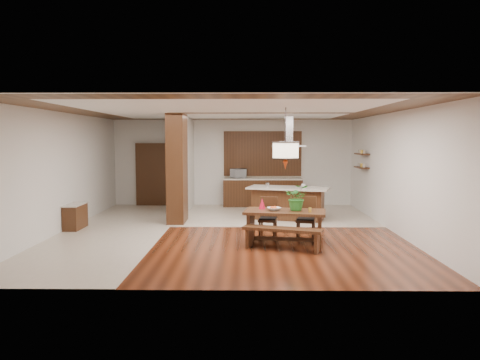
{
  "coord_description": "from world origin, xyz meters",
  "views": [
    {
      "loc": [
        0.45,
        -11.26,
        2.23
      ],
      "look_at": [
        0.3,
        0.0,
        1.25
      ],
      "focal_mm": 35.0,
      "sensor_mm": 36.0,
      "label": 1
    }
  ],
  "objects_px": {
    "hallway_console": "(75,216)",
    "kitchen_island": "(288,203)",
    "dining_table": "(285,219)",
    "fruit_bowl": "(274,209)",
    "pendant_lantern": "(286,139)",
    "microwave": "(238,174)",
    "dining_chair_left": "(268,218)",
    "dining_chair_right": "(306,218)",
    "range_hood": "(289,131)",
    "foliage_plant": "(297,197)",
    "island_cup": "(304,186)",
    "dining_bench": "(282,239)"
  },
  "relations": [
    {
      "from": "dining_chair_left",
      "to": "island_cup",
      "type": "bearing_deg",
      "value": 76.05
    },
    {
      "from": "dining_chair_right",
      "to": "island_cup",
      "type": "bearing_deg",
      "value": 97.58
    },
    {
      "from": "hallway_console",
      "to": "pendant_lantern",
      "type": "relative_size",
      "value": 0.67
    },
    {
      "from": "dining_table",
      "to": "fruit_bowl",
      "type": "relative_size",
      "value": 6.39
    },
    {
      "from": "fruit_bowl",
      "to": "kitchen_island",
      "type": "distance_m",
      "value": 3.08
    },
    {
      "from": "dining_table",
      "to": "dining_bench",
      "type": "distance_m",
      "value": 0.69
    },
    {
      "from": "dining_table",
      "to": "island_cup",
      "type": "xyz_separation_m",
      "value": [
        0.75,
        2.93,
        0.44
      ]
    },
    {
      "from": "dining_chair_right",
      "to": "kitchen_island",
      "type": "bearing_deg",
      "value": 107.03
    },
    {
      "from": "dining_table",
      "to": "foliage_plant",
      "type": "relative_size",
      "value": 3.26
    },
    {
      "from": "dining_chair_right",
      "to": "island_cup",
      "type": "xyz_separation_m",
      "value": [
        0.25,
        2.49,
        0.49
      ]
    },
    {
      "from": "dining_bench",
      "to": "range_hood",
      "type": "relative_size",
      "value": 1.79
    },
    {
      "from": "island_cup",
      "to": "microwave",
      "type": "relative_size",
      "value": 0.22
    },
    {
      "from": "foliage_plant",
      "to": "island_cup",
      "type": "height_order",
      "value": "foliage_plant"
    },
    {
      "from": "foliage_plant",
      "to": "kitchen_island",
      "type": "distance_m",
      "value": 3.04
    },
    {
      "from": "dining_table",
      "to": "range_hood",
      "type": "bearing_deg",
      "value": 83.57
    },
    {
      "from": "hallway_console",
      "to": "dining_chair_left",
      "type": "distance_m",
      "value": 4.85
    },
    {
      "from": "dining_chair_right",
      "to": "microwave",
      "type": "xyz_separation_m",
      "value": [
        -1.6,
        5.06,
        0.63
      ]
    },
    {
      "from": "hallway_console",
      "to": "fruit_bowl",
      "type": "bearing_deg",
      "value": -17.84
    },
    {
      "from": "dining_table",
      "to": "fruit_bowl",
      "type": "distance_m",
      "value": 0.32
    },
    {
      "from": "dining_bench",
      "to": "foliage_plant",
      "type": "height_order",
      "value": "foliage_plant"
    },
    {
      "from": "dining_chair_left",
      "to": "dining_chair_right",
      "type": "relative_size",
      "value": 0.97
    },
    {
      "from": "dining_table",
      "to": "dining_chair_right",
      "type": "height_order",
      "value": "dining_chair_right"
    },
    {
      "from": "dining_chair_left",
      "to": "island_cup",
      "type": "xyz_separation_m",
      "value": [
        1.09,
        2.34,
        0.5
      ]
    },
    {
      "from": "dining_chair_left",
      "to": "dining_bench",
      "type": "bearing_deg",
      "value": -68.0
    },
    {
      "from": "pendant_lantern",
      "to": "dining_chair_left",
      "type": "bearing_deg",
      "value": 119.76
    },
    {
      "from": "dining_table",
      "to": "island_cup",
      "type": "distance_m",
      "value": 3.06
    },
    {
      "from": "dining_chair_right",
      "to": "foliage_plant",
      "type": "xyz_separation_m",
      "value": [
        -0.25,
        -0.44,
        0.52
      ]
    },
    {
      "from": "dining_chair_left",
      "to": "dining_chair_right",
      "type": "height_order",
      "value": "dining_chair_right"
    },
    {
      "from": "pendant_lantern",
      "to": "foliage_plant",
      "type": "height_order",
      "value": "pendant_lantern"
    },
    {
      "from": "hallway_console",
      "to": "range_hood",
      "type": "relative_size",
      "value": 0.98
    },
    {
      "from": "dining_table",
      "to": "dining_chair_right",
      "type": "distance_m",
      "value": 0.68
    },
    {
      "from": "hallway_console",
      "to": "kitchen_island",
      "type": "xyz_separation_m",
      "value": [
        5.43,
        1.45,
        0.15
      ]
    },
    {
      "from": "dining_chair_right",
      "to": "microwave",
      "type": "height_order",
      "value": "microwave"
    },
    {
      "from": "dining_bench",
      "to": "dining_chair_right",
      "type": "relative_size",
      "value": 1.71
    },
    {
      "from": "kitchen_island",
      "to": "range_hood",
      "type": "height_order",
      "value": "range_hood"
    },
    {
      "from": "dining_bench",
      "to": "microwave",
      "type": "bearing_deg",
      "value": 99.16
    },
    {
      "from": "fruit_bowl",
      "to": "foliage_plant",
      "type": "bearing_deg",
      "value": 2.94
    },
    {
      "from": "hallway_console",
      "to": "island_cup",
      "type": "xyz_separation_m",
      "value": [
        5.84,
        1.39,
        0.65
      ]
    },
    {
      "from": "dining_chair_left",
      "to": "fruit_bowl",
      "type": "bearing_deg",
      "value": -69.48
    },
    {
      "from": "hallway_console",
      "to": "kitchen_island",
      "type": "relative_size",
      "value": 0.37
    },
    {
      "from": "dining_chair_left",
      "to": "pendant_lantern",
      "type": "height_order",
      "value": "pendant_lantern"
    },
    {
      "from": "dining_table",
      "to": "pendant_lantern",
      "type": "relative_size",
      "value": 1.4
    },
    {
      "from": "dining_chair_right",
      "to": "hallway_console",
      "type": "bearing_deg",
      "value": -177.88
    },
    {
      "from": "foliage_plant",
      "to": "dining_chair_right",
      "type": "bearing_deg",
      "value": 60.41
    },
    {
      "from": "dining_bench",
      "to": "dining_table",
      "type": "bearing_deg",
      "value": 80.47
    },
    {
      "from": "kitchen_island",
      "to": "range_hood",
      "type": "xyz_separation_m",
      "value": [
        0.0,
        0.0,
        2.0
      ]
    },
    {
      "from": "dining_table",
      "to": "range_hood",
      "type": "xyz_separation_m",
      "value": [
        0.34,
        3.0,
        1.94
      ]
    },
    {
      "from": "range_hood",
      "to": "island_cup",
      "type": "bearing_deg",
      "value": -9.61
    },
    {
      "from": "dining_chair_right",
      "to": "pendant_lantern",
      "type": "height_order",
      "value": "pendant_lantern"
    },
    {
      "from": "pendant_lantern",
      "to": "microwave",
      "type": "height_order",
      "value": "pendant_lantern"
    }
  ]
}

